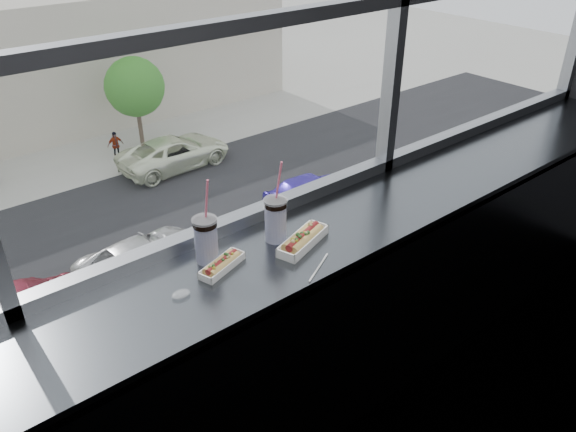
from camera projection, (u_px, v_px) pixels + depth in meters
wall_back_lower at (242, 317)px, 2.89m from camera, size 6.00×0.00×6.00m
counter at (273, 258)px, 2.44m from camera, size 6.00×0.55×0.06m
counter_fascia at (309, 378)px, 2.53m from camera, size 6.00×0.04×1.04m
hotdog_tray_left at (222, 264)px, 2.31m from camera, size 0.24×0.14×0.06m
hotdog_tray_right at (303, 239)px, 2.46m from camera, size 0.31×0.19×0.07m
soda_cup_left at (206, 238)px, 2.31m from camera, size 0.11×0.11×0.39m
soda_cup_right at (276, 218)px, 2.46m from camera, size 0.11×0.11×0.39m
loose_straw at (319, 267)px, 2.32m from camera, size 0.19×0.11×0.01m
wrapper at (181, 294)px, 2.16m from camera, size 0.09×0.06×0.02m
car_far_c at (174, 148)px, 30.60m from camera, size 3.17×7.05×2.31m
car_near_d at (143, 251)px, 22.14m from camera, size 2.82×6.11×2.00m
car_near_c at (22, 298)px, 19.62m from camera, size 3.04×6.18×1.99m
car_near_e at (311, 185)px, 26.88m from camera, size 3.21×6.70×2.17m
pedestrian_d at (115, 142)px, 31.76m from camera, size 0.85×0.64×1.92m
tree_right at (135, 87)px, 32.05m from camera, size 3.42×3.42×5.34m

